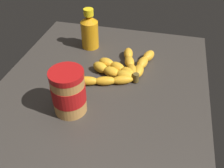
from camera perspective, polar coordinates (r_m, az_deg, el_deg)
The scene contains 4 objects.
ground_plane at distance 76.14cm, azimuth -4.02°, elevation -5.99°, with size 98.77×67.23×4.69cm, color #38332D.
banana_bunch at distance 85.55cm, azimuth 2.43°, elevation 3.59°, with size 24.66×23.86×3.57cm.
peanut_butter_jar at distance 69.28cm, azimuth -9.91°, elevation -1.79°, with size 9.46×9.46×13.65cm.
honey_bottle at distance 97.70cm, azimuth -5.15°, elevation 12.07°, with size 6.65×6.65×15.66cm.
Camera 1 is at (50.34, 17.78, 51.94)cm, focal length 39.91 mm.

